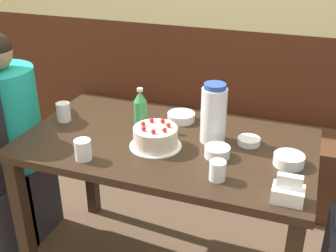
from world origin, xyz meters
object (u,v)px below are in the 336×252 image
Objects in this scene: bowl_sauce_shallow at (217,152)px; person_grey_tee at (10,143)px; bench_seat at (209,155)px; birthday_cake at (155,137)px; soju_bottle at (140,109)px; bowl_side_dish at (181,117)px; glass_tumbler_short at (83,150)px; glass_water_tall at (217,170)px; glass_shot_small at (64,112)px; water_pitcher at (214,114)px; bowl_soup_white at (289,160)px; bowl_rice_small at (249,141)px; napkin_holder at (288,192)px.

person_grey_tee is at bearing 175.91° from bowl_sauce_shallow.
birthday_cake reaches higher than bench_seat.
bowl_side_dish is at bearing 40.37° from soju_bottle.
birthday_cake reaches higher than glass_tumbler_short.
birthday_cake is at bearing 152.72° from glass_water_tall.
bowl_side_dish is 0.54m from glass_water_tall.
birthday_cake is 2.47× the size of glass_shot_small.
person_grey_tee reaches higher than water_pitcher.
bench_seat is 16.88× the size of bowl_soup_white.
bowl_rice_small is (0.35, -0.73, 0.54)m from bench_seat.
bench_seat is 1.36m from napkin_holder.
person_grey_tee reaches higher than bowl_soup_white.
bench_seat is at bearing 105.21° from glass_water_tall.
soju_bottle reaches higher than napkin_holder.
glass_shot_small is at bearing 164.36° from napkin_holder.
bench_seat is at bearing 76.28° from glass_tumbler_short.
napkin_holder is (0.55, -1.11, 0.56)m from bench_seat.
bowl_side_dish is at bearing 62.07° from glass_tumbler_short.
bowl_side_dish is 0.95m from person_grey_tee.
glass_water_tall is at bearing -35.17° from soju_bottle.
glass_water_tall is 0.83× the size of glass_shot_small.
napkin_holder reaches higher than bench_seat.
water_pitcher is at bearing 164.25° from bowl_soup_white.
napkin_holder reaches higher than glass_shot_small.
person_grey_tee is (-0.64, 0.29, -0.23)m from glass_tumbler_short.
bowl_sauce_shallow is at bearing 22.10° from glass_tumbler_short.
bowl_soup_white is (-0.02, 0.25, -0.02)m from napkin_holder.
bench_seat is at bearing 105.45° from bowl_sauce_shallow.
person_grey_tee is at bearing -138.53° from bench_seat.
water_pitcher reaches higher than bowl_side_dish.
soju_bottle is 1.96× the size of bowl_rice_small.
soju_bottle is 0.71m from bowl_soup_white.
person_grey_tee reaches higher than glass_tumbler_short.
water_pitcher is at bearing -3.18° from soju_bottle.
water_pitcher reaches higher than glass_tumbler_short.
soju_bottle is at bearing 5.13° from person_grey_tee.
birthday_cake reaches higher than glass_shot_small.
bowl_rice_small is at bearing 4.19° from glass_shot_small.
bench_seat is 0.97m from bowl_rice_small.
birthday_cake is 1.16× the size of soju_bottle.
bowl_side_dish is (-0.36, 0.13, 0.01)m from bowl_rice_small.
bench_seat is 7.72× the size of water_pitcher.
person_grey_tee reaches higher than bench_seat.
person_grey_tee reaches higher than napkin_holder.
person_grey_tee reaches higher than soju_bottle.
birthday_cake is 0.84× the size of water_pitcher.
person_grey_tee is at bearing 155.67° from glass_tumbler_short.
bowl_soup_white is at bearing 16.85° from glass_tumbler_short.
bowl_side_dish is 1.75× the size of glass_water_tall.
glass_tumbler_short is at bearing -117.93° from bowl_side_dish.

